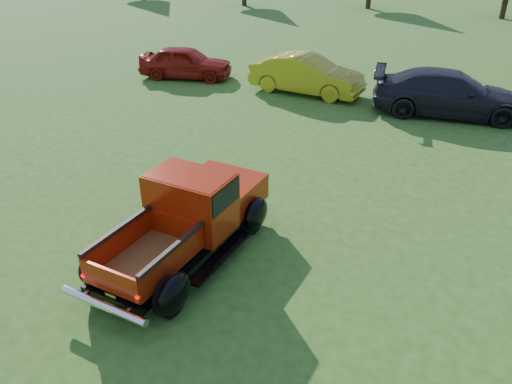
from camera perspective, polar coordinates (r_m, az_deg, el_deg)
ground at (r=10.43m, az=-1.83°, el=-5.17°), size 120.00×120.00×0.00m
pickup_truck at (r=9.77m, az=-7.30°, el=-2.54°), size 2.50×4.59×1.64m
show_car_red at (r=21.32m, az=-8.05°, el=14.47°), size 3.98×2.19×1.28m
show_car_yellow at (r=19.21m, az=5.83°, el=13.20°), size 4.39×1.99×1.40m
show_car_grey at (r=18.04m, az=21.29°, el=10.46°), size 5.19×2.51×1.46m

